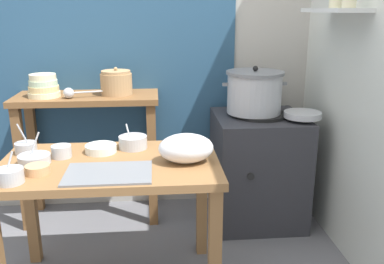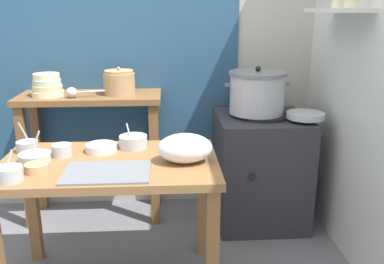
{
  "view_description": "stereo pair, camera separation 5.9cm",
  "coord_description": "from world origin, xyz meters",
  "px_view_note": "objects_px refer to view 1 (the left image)",
  "views": [
    {
      "loc": [
        0.22,
        -2.0,
        1.46
      ],
      "look_at": [
        0.41,
        0.16,
        0.82
      ],
      "focal_mm": 39.26,
      "sensor_mm": 36.0,
      "label": 1
    },
    {
      "loc": [
        0.28,
        -2.01,
        1.46
      ],
      "look_at": [
        0.41,
        0.16,
        0.82
      ],
      "focal_mm": 39.26,
      "sensor_mm": 36.0,
      "label": 2
    }
  ],
  "objects_px": {
    "wide_pan": "(303,115)",
    "bowl_stack_enamel": "(44,86)",
    "prep_bowl_5": "(10,175)",
    "stove_block": "(257,168)",
    "clay_pot": "(116,83)",
    "steamer_pot": "(254,92)",
    "plastic_bag": "(186,148)",
    "back_shelf_table": "(89,127)",
    "prep_table": "(111,182)",
    "ladle": "(71,93)",
    "prep_bowl_6": "(133,142)",
    "prep_bowl_1": "(101,148)",
    "prep_bowl_0": "(34,159)",
    "prep_bowl_4": "(26,147)",
    "prep_bowl_3": "(37,169)",
    "serving_tray": "(109,173)",
    "prep_bowl_2": "(61,151)"
  },
  "relations": [
    {
      "from": "steamer_pot",
      "to": "plastic_bag",
      "type": "xyz_separation_m",
      "value": [
        -0.52,
        -0.76,
        -0.13
      ]
    },
    {
      "from": "bowl_stack_enamel",
      "to": "back_shelf_table",
      "type": "bearing_deg",
      "value": 8.46
    },
    {
      "from": "bowl_stack_enamel",
      "to": "prep_bowl_3",
      "type": "distance_m",
      "value": 0.96
    },
    {
      "from": "prep_table",
      "to": "prep_bowl_0",
      "type": "distance_m",
      "value": 0.39
    },
    {
      "from": "serving_tray",
      "to": "prep_bowl_5",
      "type": "height_order",
      "value": "prep_bowl_5"
    },
    {
      "from": "stove_block",
      "to": "wide_pan",
      "type": "height_order",
      "value": "wide_pan"
    },
    {
      "from": "prep_bowl_5",
      "to": "steamer_pot",
      "type": "bearing_deg",
      "value": 35.92
    },
    {
      "from": "ladle",
      "to": "prep_bowl_5",
      "type": "bearing_deg",
      "value": -95.97
    },
    {
      "from": "bowl_stack_enamel",
      "to": "ladle",
      "type": "bearing_deg",
      "value": -18.78
    },
    {
      "from": "ladle",
      "to": "wide_pan",
      "type": "bearing_deg",
      "value": -6.38
    },
    {
      "from": "wide_pan",
      "to": "prep_bowl_1",
      "type": "relative_size",
      "value": 1.46
    },
    {
      "from": "back_shelf_table",
      "to": "bowl_stack_enamel",
      "type": "bearing_deg",
      "value": -171.54
    },
    {
      "from": "ladle",
      "to": "prep_bowl_0",
      "type": "height_order",
      "value": "ladle"
    },
    {
      "from": "steamer_pot",
      "to": "prep_bowl_6",
      "type": "height_order",
      "value": "steamer_pot"
    },
    {
      "from": "serving_tray",
      "to": "prep_bowl_2",
      "type": "height_order",
      "value": "prep_bowl_2"
    },
    {
      "from": "clay_pot",
      "to": "prep_bowl_2",
      "type": "distance_m",
      "value": 0.8
    },
    {
      "from": "bowl_stack_enamel",
      "to": "prep_bowl_4",
      "type": "distance_m",
      "value": 0.66
    },
    {
      "from": "stove_block",
      "to": "clay_pot",
      "type": "xyz_separation_m",
      "value": [
        -0.96,
        0.13,
        0.6
      ]
    },
    {
      "from": "clay_pot",
      "to": "bowl_stack_enamel",
      "type": "xyz_separation_m",
      "value": [
        -0.47,
        -0.04,
        -0.01
      ]
    },
    {
      "from": "back_shelf_table",
      "to": "ladle",
      "type": "bearing_deg",
      "value": -129.63
    },
    {
      "from": "back_shelf_table",
      "to": "wide_pan",
      "type": "bearing_deg",
      "value": -10.78
    },
    {
      "from": "bowl_stack_enamel",
      "to": "stove_block",
      "type": "bearing_deg",
      "value": -3.61
    },
    {
      "from": "back_shelf_table",
      "to": "stove_block",
      "type": "relative_size",
      "value": 1.23
    },
    {
      "from": "clay_pot",
      "to": "prep_bowl_6",
      "type": "bearing_deg",
      "value": -78.16
    },
    {
      "from": "prep_bowl_4",
      "to": "clay_pot",
      "type": "bearing_deg",
      "value": 56.75
    },
    {
      "from": "back_shelf_table",
      "to": "prep_bowl_2",
      "type": "relative_size",
      "value": 9.45
    },
    {
      "from": "clay_pot",
      "to": "prep_bowl_3",
      "type": "distance_m",
      "value": 1.03
    },
    {
      "from": "prep_bowl_4",
      "to": "prep_bowl_3",
      "type": "bearing_deg",
      "value": -65.82
    },
    {
      "from": "stove_block",
      "to": "prep_bowl_5",
      "type": "relative_size",
      "value": 5.59
    },
    {
      "from": "clay_pot",
      "to": "prep_bowl_1",
      "type": "distance_m",
      "value": 0.72
    },
    {
      "from": "ladle",
      "to": "prep_bowl_5",
      "type": "xyz_separation_m",
      "value": [
        -0.1,
        -0.96,
        -0.18
      ]
    },
    {
      "from": "ladle",
      "to": "prep_bowl_6",
      "type": "bearing_deg",
      "value": -51.22
    },
    {
      "from": "serving_tray",
      "to": "prep_bowl_3",
      "type": "distance_m",
      "value": 0.33
    },
    {
      "from": "plastic_bag",
      "to": "prep_bowl_3",
      "type": "bearing_deg",
      "value": -172.42
    },
    {
      "from": "wide_pan",
      "to": "bowl_stack_enamel",
      "type": "bearing_deg",
      "value": 172.22
    },
    {
      "from": "bowl_stack_enamel",
      "to": "serving_tray",
      "type": "height_order",
      "value": "bowl_stack_enamel"
    },
    {
      "from": "bowl_stack_enamel",
      "to": "prep_bowl_5",
      "type": "height_order",
      "value": "bowl_stack_enamel"
    },
    {
      "from": "back_shelf_table",
      "to": "prep_bowl_4",
      "type": "xyz_separation_m",
      "value": [
        -0.23,
        -0.66,
        0.07
      ]
    },
    {
      "from": "steamer_pot",
      "to": "serving_tray",
      "type": "bearing_deg",
      "value": -135.15
    },
    {
      "from": "prep_table",
      "to": "prep_bowl_5",
      "type": "bearing_deg",
      "value": -150.17
    },
    {
      "from": "stove_block",
      "to": "plastic_bag",
      "type": "bearing_deg",
      "value": -127.21
    },
    {
      "from": "steamer_pot",
      "to": "wide_pan",
      "type": "distance_m",
      "value": 0.35
    },
    {
      "from": "prep_bowl_0",
      "to": "prep_bowl_4",
      "type": "relative_size",
      "value": 0.92
    },
    {
      "from": "ladle",
      "to": "plastic_bag",
      "type": "bearing_deg",
      "value": -47.87
    },
    {
      "from": "prep_bowl_0",
      "to": "prep_bowl_4",
      "type": "distance_m",
      "value": 0.18
    },
    {
      "from": "prep_table",
      "to": "back_shelf_table",
      "type": "distance_m",
      "value": 0.86
    },
    {
      "from": "steamer_pot",
      "to": "prep_bowl_0",
      "type": "height_order",
      "value": "steamer_pot"
    },
    {
      "from": "serving_tray",
      "to": "prep_bowl_3",
      "type": "xyz_separation_m",
      "value": [
        -0.33,
        0.04,
        0.02
      ]
    },
    {
      "from": "stove_block",
      "to": "prep_table",
      "type": "bearing_deg",
      "value": -143.57
    },
    {
      "from": "back_shelf_table",
      "to": "prep_bowl_5",
      "type": "bearing_deg",
      "value": -99.87
    }
  ]
}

